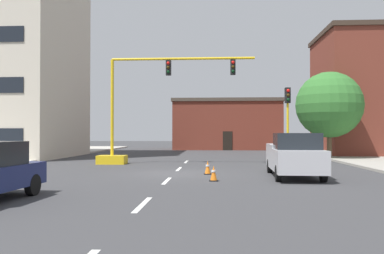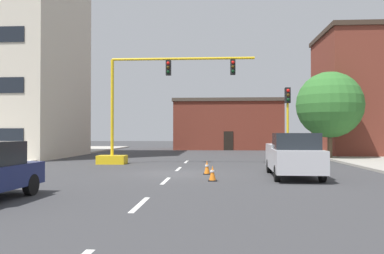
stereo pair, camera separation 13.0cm
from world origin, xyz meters
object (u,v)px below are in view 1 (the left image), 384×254
pickup_truck_silver (294,156)px  traffic_cone_roadside_a (208,168)px  traffic_light_pole_right (288,108)px  traffic_cone_roadside_b (214,173)px  traffic_signal_gantry (133,128)px  tree_right_mid (329,105)px

pickup_truck_silver → traffic_cone_roadside_a: size_ratio=8.30×
traffic_light_pole_right → pickup_truck_silver: (-0.93, -6.64, -2.55)m
pickup_truck_silver → traffic_cone_roadside_b: bearing=-155.0°
pickup_truck_silver → traffic_signal_gantry: bearing=141.3°
traffic_signal_gantry → pickup_truck_silver: (8.85, -7.09, -1.33)m
tree_right_mid → traffic_light_pole_right: bearing=-125.6°
tree_right_mid → traffic_cone_roadside_a: 15.01m
traffic_light_pole_right → pickup_truck_silver: size_ratio=0.88×
pickup_truck_silver → traffic_cone_roadside_a: pickup_truck_silver is taller
traffic_signal_gantry → traffic_light_pole_right: bearing=-2.7°
traffic_light_pole_right → traffic_cone_roadside_b: bearing=-118.6°
traffic_light_pole_right → tree_right_mid: tree_right_mid is taller
traffic_cone_roadside_a → traffic_cone_roadside_b: traffic_cone_roadside_a is taller
traffic_light_pole_right → traffic_cone_roadside_b: traffic_light_pole_right is taller
traffic_light_pole_right → traffic_cone_roadside_a: bearing=-130.6°
traffic_light_pole_right → tree_right_mid: size_ratio=0.72×
traffic_cone_roadside_a → traffic_cone_roadside_b: 2.69m
traffic_cone_roadside_b → pickup_truck_silver: bearing=25.0°
traffic_cone_roadside_a → traffic_signal_gantry: bearing=129.0°
traffic_cone_roadside_a → traffic_cone_roadside_b: (0.30, -2.68, -0.01)m
tree_right_mid → traffic_cone_roadside_b: bearing=-121.6°
tree_right_mid → traffic_cone_roadside_b: (-8.67, -14.09, -3.81)m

